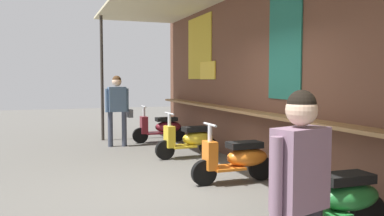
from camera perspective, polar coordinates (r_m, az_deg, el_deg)
The scene contains 8 objects.
ground_plane at distance 6.12m, azimuth -2.54°, elevation -11.51°, with size 35.56×35.56×0.00m, color #56544F.
market_stall_facade at distance 6.70m, azimuth 12.75°, elevation 6.98°, with size 12.70×2.59×3.61m.
scooter_maroon at distance 10.56m, azimuth -4.29°, elevation -2.77°, with size 0.46×1.40×0.97m.
scooter_yellow at distance 8.47m, azimuth -0.18°, elevation -4.45°, with size 0.50×1.40×0.97m.
scooter_orange at distance 6.48m, azimuth 6.52°, elevation -7.13°, with size 0.46×1.40×0.97m.
scooter_green at distance 4.60m, azimuth 19.84°, elevation -12.04°, with size 0.46×1.40×0.97m.
shopper_with_handbag at distance 9.96m, azimuth -10.54°, elevation 0.70°, with size 0.31×0.68×1.74m.
shopper_browsing at distance 2.80m, azimuth 15.13°, elevation -10.22°, with size 0.30×0.53×1.58m.
Camera 1 is at (5.62, -1.78, 1.65)m, focal length 37.49 mm.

